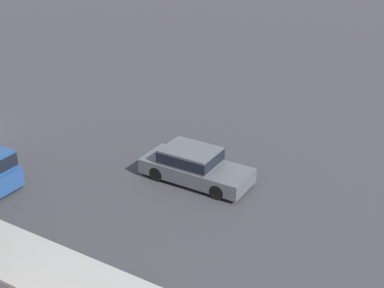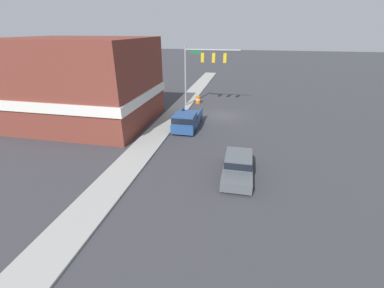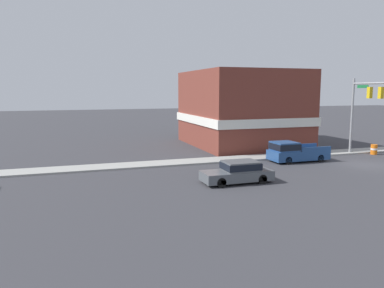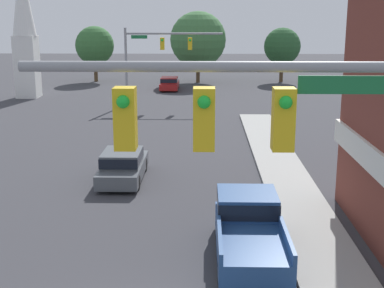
{
  "view_description": "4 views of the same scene",
  "coord_description": "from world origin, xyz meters",
  "views": [
    {
      "loc": [
        15.45,
        23.43,
        11.64
      ],
      "look_at": [
        -1.29,
        13.39,
        2.23
      ],
      "focal_mm": 50.0,
      "sensor_mm": 36.0,
      "label": 1
    },
    {
      "loc": [
        -2.23,
        28.52,
        9.23
      ],
      "look_at": [
        1.16,
        12.34,
        1.75
      ],
      "focal_mm": 24.0,
      "sensor_mm": 36.0,
      "label": 2
    },
    {
      "loc": [
        -24.96,
        23.91,
        6.31
      ],
      "look_at": [
        0.11,
        15.56,
        2.49
      ],
      "focal_mm": 35.0,
      "sensor_mm": 36.0,
      "label": 3
    },
    {
      "loc": [
        1.75,
        -11.57,
        7.74
      ],
      "look_at": [
        1.17,
        12.33,
        1.97
      ],
      "focal_mm": 50.0,
      "sensor_mm": 36.0,
      "label": 4
    }
  ],
  "objects": [
    {
      "name": "car_lead",
      "position": [
        -2.16,
        12.96,
        0.77
      ],
      "size": [
        1.92,
        4.85,
        1.49
      ],
      "color": "black",
      "rests_on": "ground"
    }
  ]
}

